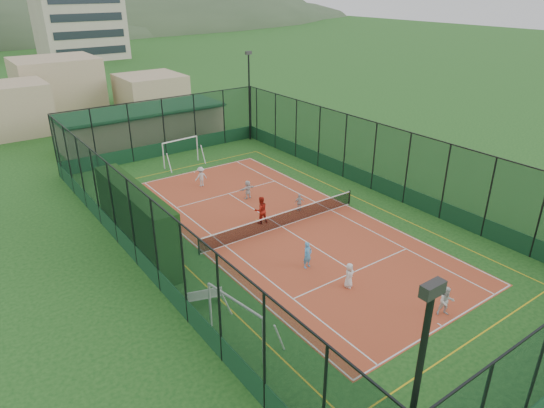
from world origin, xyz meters
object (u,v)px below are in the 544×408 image
(floodlight_ne, at_px, (249,97))
(child_far_right, at_px, (299,202))
(futsal_goal_far, at_px, (181,152))
(child_near_mid, at_px, (308,255))
(coach, at_px, (261,210))
(futsal_goal_near, at_px, (235,322))
(child_near_right, at_px, (446,301))
(child_near_left, at_px, (349,275))
(child_far_back, at_px, (248,190))
(child_far_left, at_px, (201,177))
(clubhouse, at_px, (143,125))
(white_bench, at_px, (203,296))

(floodlight_ne, distance_m, child_far_right, 16.99)
(floodlight_ne, xyz_separation_m, futsal_goal_far, (-8.60, -2.62, -3.05))
(child_near_mid, bearing_deg, coach, 73.87)
(child_near_mid, bearing_deg, child_far_right, 48.19)
(futsal_goal_near, relative_size, child_near_right, 2.37)
(futsal_goal_near, xyz_separation_m, futsal_goal_far, (8.02, 21.47, -0.04))
(futsal_goal_near, height_order, child_near_mid, futsal_goal_near)
(child_near_right, bearing_deg, child_near_mid, 144.54)
(futsal_goal_far, bearing_deg, floodlight_ne, 12.05)
(child_near_left, bearing_deg, child_near_right, -92.90)
(child_far_back, bearing_deg, futsal_goal_near, 50.69)
(child_near_right, distance_m, child_far_right, 12.71)
(child_near_mid, distance_m, coach, 5.85)
(floodlight_ne, distance_m, futsal_goal_far, 9.49)
(child_far_back, bearing_deg, child_far_left, -72.37)
(child_far_back, bearing_deg, child_near_left, 76.83)
(child_near_left, distance_m, child_near_right, 4.66)
(clubhouse, height_order, white_bench, clubhouse)
(child_near_left, relative_size, child_near_mid, 0.89)
(child_near_right, bearing_deg, coach, 131.33)
(floodlight_ne, relative_size, futsal_goal_far, 2.47)
(clubhouse, bearing_deg, child_near_right, -88.67)
(child_near_left, relative_size, child_near_right, 0.91)
(futsal_goal_far, bearing_deg, white_bench, -118.10)
(child_near_mid, xyz_separation_m, coach, (0.98, 5.77, 0.14))
(white_bench, xyz_separation_m, futsal_goal_near, (-0.22, -3.25, 0.65))
(child_near_left, relative_size, child_far_left, 0.88)
(child_far_left, relative_size, child_far_back, 1.13)
(white_bench, relative_size, child_near_right, 1.13)
(futsal_goal_far, bearing_deg, clubhouse, 85.10)
(child_far_back, bearing_deg, white_bench, 42.91)
(futsal_goal_far, height_order, child_near_right, futsal_goal_far)
(futsal_goal_far, bearing_deg, child_near_right, -93.17)
(floodlight_ne, xyz_separation_m, child_far_left, (-9.50, -7.78, -3.36))
(child_near_left, xyz_separation_m, child_near_mid, (-0.50, 2.63, 0.08))
(coach, bearing_deg, child_near_left, 97.01)
(child_far_right, xyz_separation_m, child_far_back, (-1.68, 3.69, 0.08))
(white_bench, distance_m, child_far_left, 14.78)
(white_bench, height_order, child_far_back, child_far_back)
(floodlight_ne, relative_size, child_far_back, 6.20)
(child_near_mid, bearing_deg, child_near_right, -76.40)
(futsal_goal_far, relative_size, child_far_back, 2.50)
(child_near_left, bearing_deg, child_near_mid, 72.45)
(white_bench, bearing_deg, child_far_right, 45.90)
(clubhouse, relative_size, child_near_mid, 10.20)
(floodlight_ne, height_order, child_far_back, floodlight_ne)
(child_near_right, bearing_deg, child_far_back, 124.78)
(futsal_goal_near, height_order, child_far_back, futsal_goal_near)
(child_far_left, bearing_deg, child_near_left, 87.31)
(floodlight_ne, relative_size, child_far_left, 5.50)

